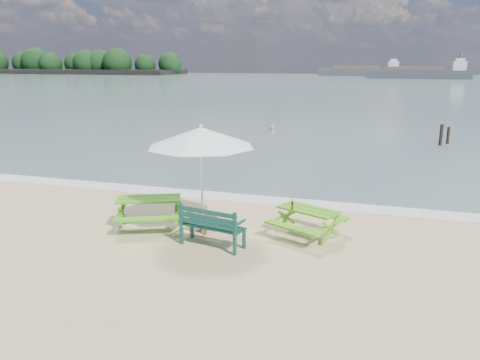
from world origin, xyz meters
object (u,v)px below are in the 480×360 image
(picnic_table_left, at_px, (149,212))
(side_table, at_px, (203,224))
(patio_umbrella, at_px, (201,137))
(swimmer, at_px, (272,139))
(picnic_table_right, at_px, (308,223))
(park_bench, at_px, (213,234))
(beer_bottle, at_px, (292,206))

(picnic_table_left, height_order, side_table, picnic_table_left)
(patio_umbrella, bearing_deg, swimmer, 97.44)
(picnic_table_left, distance_m, swimmer, 17.14)
(picnic_table_right, bearing_deg, park_bench, -147.32)
(park_bench, bearing_deg, picnic_table_left, 158.26)
(picnic_table_left, bearing_deg, swimmer, 92.67)
(beer_bottle, bearing_deg, picnic_table_right, 18.48)
(patio_umbrella, relative_size, beer_bottle, 13.03)
(side_table, height_order, beer_bottle, beer_bottle)
(picnic_table_right, relative_size, swimmer, 1.23)
(patio_umbrella, bearing_deg, picnic_table_right, 8.65)
(picnic_table_right, distance_m, park_bench, 2.35)
(picnic_table_right, bearing_deg, beer_bottle, -161.52)
(picnic_table_left, xyz_separation_m, patio_umbrella, (1.43, 0.08, 1.99))
(picnic_table_right, relative_size, patio_umbrella, 0.66)
(picnic_table_left, xyz_separation_m, swimmer, (-0.80, 17.10, -0.75))
(swimmer, bearing_deg, patio_umbrella, -82.56)
(picnic_table_right, xyz_separation_m, side_table, (-2.56, -0.39, -0.15))
(park_bench, relative_size, beer_bottle, 6.61)
(park_bench, xyz_separation_m, swimmer, (-2.81, 17.90, -0.68))
(side_table, relative_size, swimmer, 0.37)
(side_table, distance_m, patio_umbrella, 2.18)
(park_bench, relative_size, swimmer, 0.95)
(beer_bottle, bearing_deg, park_bench, -144.54)
(park_bench, xyz_separation_m, beer_bottle, (1.61, 1.14, 0.48))
(patio_umbrella, xyz_separation_m, swimmer, (-2.22, 17.03, -2.75))
(beer_bottle, height_order, swimmer, beer_bottle)
(patio_umbrella, bearing_deg, side_table, 104.04)
(patio_umbrella, bearing_deg, beer_bottle, 6.92)
(patio_umbrella, height_order, beer_bottle, patio_umbrella)
(side_table, distance_m, swimmer, 17.18)
(picnic_table_left, height_order, picnic_table_right, picnic_table_left)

